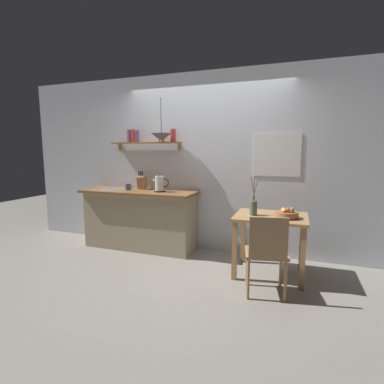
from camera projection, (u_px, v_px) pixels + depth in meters
The scene contains 12 objects.
ground_plane at pixel (193, 262), 4.06m from camera, with size 14.00×14.00×0.00m, color gray.
back_wall at pixel (220, 163), 4.40m from camera, with size 6.80×0.11×2.70m.
kitchen_counter at pixel (140, 219), 4.62m from camera, with size 1.83×0.63×0.93m.
wall_shelf at pixel (147, 139), 4.58m from camera, with size 1.17×0.20×0.34m.
dining_table at pixel (270, 226), 3.59m from camera, with size 0.86×0.70×0.75m.
dining_chair_near at pixel (267, 251), 3.04m from camera, with size 0.50×0.47×0.89m.
fruit_bowl at pixel (287, 214), 3.43m from camera, with size 0.27×0.27×0.14m.
twig_vase at pixel (253, 207), 3.58m from camera, with size 0.09×0.09×0.47m.
electric_kettle at pixel (160, 184), 4.37m from camera, with size 0.26×0.16×0.26m.
knife_block at pixel (142, 182), 4.68m from camera, with size 0.11×0.17×0.29m.
coffee_mug_by_sink at pixel (128, 187), 4.57m from camera, with size 0.13×0.08×0.10m.
pendant_lamp at pixel (161, 137), 4.28m from camera, with size 0.30×0.30×0.63m.
Camera 1 is at (1.30, -3.65, 1.54)m, focal length 27.29 mm.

